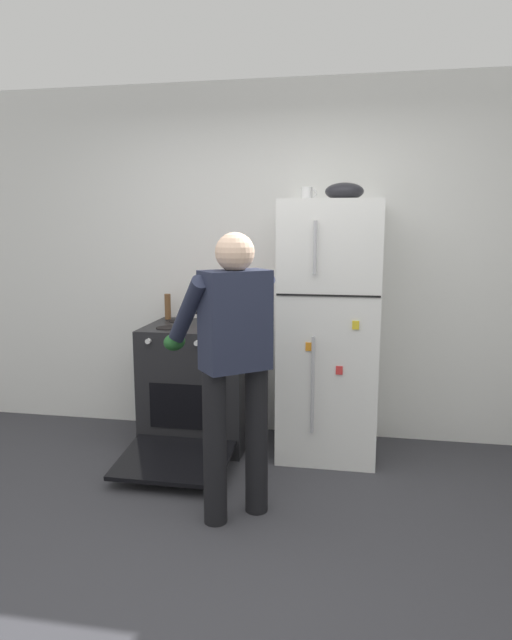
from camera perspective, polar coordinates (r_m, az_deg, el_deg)
ground at (r=2.89m, az=-3.74°, el=-24.64°), size 8.00×8.00×0.00m
kitchen_wall_back at (r=4.31m, az=2.35°, el=5.95°), size 6.00×0.10×2.70m
refrigerator at (r=3.96m, az=7.59°, el=-1.02°), size 0.68×0.72×1.80m
stove_range at (r=4.20m, az=-6.00°, el=-6.79°), size 0.76×1.22×0.91m
person_cook at (r=3.02m, az=-2.45°, el=-3.20°), size 0.68×0.72×1.60m
red_pot at (r=4.01m, az=-4.07°, el=0.14°), size 0.35×0.25×0.12m
coffee_mug at (r=3.96m, az=5.30°, el=12.84°), size 0.11×0.08×0.10m
pepper_mill at (r=4.38m, az=-9.11°, el=1.38°), size 0.05×0.05×0.20m
mixing_bowl at (r=3.89m, az=9.12°, el=12.98°), size 0.26×0.26×0.12m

